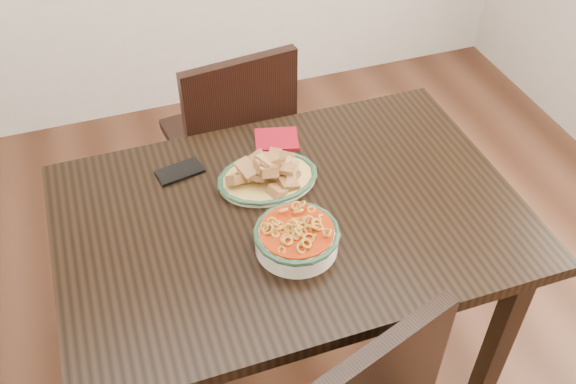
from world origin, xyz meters
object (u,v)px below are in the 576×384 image
object	(u,v)px
fish_plate	(267,170)
chair_far	(233,136)
dining_table	(290,234)
noodle_bowl	(297,236)
smartphone	(180,172)

from	to	relation	value
fish_plate	chair_far	bearing A→B (deg)	86.67
dining_table	fish_plate	size ratio (longest dim) A/B	4.45
dining_table	noodle_bowl	size ratio (longest dim) A/B	5.66
dining_table	noodle_bowl	distance (m)	0.19
smartphone	fish_plate	bearing A→B (deg)	-38.16
dining_table	noodle_bowl	bearing A→B (deg)	-102.17
dining_table	chair_far	bearing A→B (deg)	89.02
fish_plate	noodle_bowl	world-z (taller)	fish_plate
noodle_bowl	dining_table	bearing A→B (deg)	77.83
fish_plate	noodle_bowl	distance (m)	0.27
fish_plate	noodle_bowl	size ratio (longest dim) A/B	1.27
dining_table	smartphone	size ratio (longest dim) A/B	9.47
dining_table	smartphone	world-z (taller)	smartphone
noodle_bowl	smartphone	size ratio (longest dim) A/B	1.67
chair_far	noodle_bowl	bearing A→B (deg)	80.33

